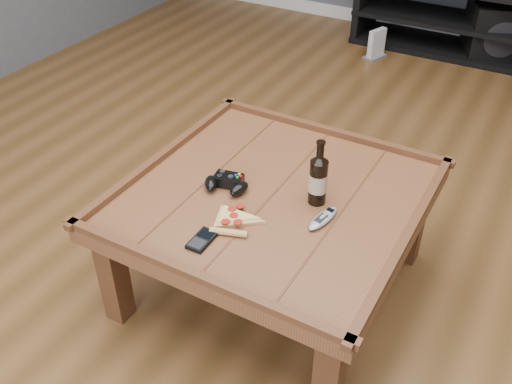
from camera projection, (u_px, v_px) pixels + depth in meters
The scene contains 11 objects.
ground at pixel (272, 284), 2.29m from camera, with size 6.00×6.00×0.00m, color #4C3115.
baseboard at pixel (457, 34), 4.35m from camera, with size 5.00×0.02×0.10m, color silver.
coffee_table at pixel (273, 207), 2.05m from camera, with size 1.03×1.03×0.48m.
media_console at pixel (455, 18), 4.07m from camera, with size 1.40×0.45×0.50m.
beer_bottle at pixel (318, 178), 1.92m from camera, with size 0.06×0.06×0.24m.
game_controller at pixel (226, 183), 2.03m from camera, with size 0.18×0.14×0.05m.
pizza_slice at pixel (233, 220), 1.89m from camera, with size 0.20×0.25×0.02m.
smartphone at pixel (202, 240), 1.81m from camera, with size 0.06×0.11×0.01m.
remote_control at pixel (323, 218), 1.89m from camera, with size 0.07×0.16×0.02m.
subwoofer at pixel (497, 30), 4.01m from camera, with size 0.51×0.51×0.39m.
game_console at pixel (376, 45), 4.06m from camera, with size 0.14×0.18×0.21m.
Camera 1 is at (0.75, -1.44, 1.65)m, focal length 40.00 mm.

